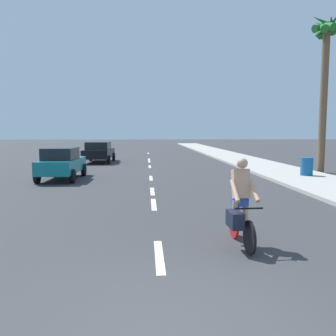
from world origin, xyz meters
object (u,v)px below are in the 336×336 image
Objects in this scene: parked_car_teal at (62,163)px; parked_car_black at (99,151)px; trash_bin_near at (307,167)px; cyclist at (240,206)px; palm_tree_mid at (325,54)px.

parked_car_teal is 9.56m from parked_car_black.
parked_car_teal is at bearing 178.88° from trash_bin_near.
trash_bin_near is (6.20, 10.13, -0.24)m from cyclist.
parked_car_teal is (-6.03, 10.37, 0.00)m from cyclist.
trash_bin_near is (-1.84, -2.18, -6.00)m from palm_tree_mid.
palm_tree_mid is at bearing -125.16° from cyclist.
parked_car_teal is 4.27× the size of trash_bin_near.
parked_car_teal is 0.85× the size of parked_car_black.
cyclist is 0.47× the size of parked_car_teal.
cyclist reaches higher than parked_car_black.
palm_tree_mid reaches higher than trash_bin_near.
cyclist is at bearing -73.10° from parked_car_black.
trash_bin_near is (11.70, -9.79, -0.25)m from parked_car_black.
parked_car_black is at bearing 87.86° from parked_car_teal.
cyclist reaches higher than parked_car_teal.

